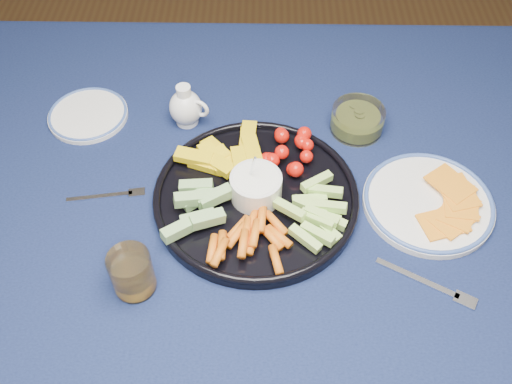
{
  "coord_description": "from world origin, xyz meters",
  "views": [
    {
      "loc": [
        -0.07,
        -0.75,
        1.62
      ],
      "look_at": [
        -0.08,
        -0.06,
        0.77
      ],
      "focal_mm": 40.0,
      "sensor_mm": 36.0,
      "label": 1
    }
  ],
  "objects_px": {
    "cheese_plate": "(429,201)",
    "side_plate_extra": "(88,115)",
    "crudite_platter": "(255,194)",
    "creamer_pitcher": "(186,107)",
    "pickle_bowl": "(357,121)",
    "juice_tumbler": "(132,274)",
    "dining_table": "(293,206)"
  },
  "relations": [
    {
      "from": "crudite_platter",
      "to": "side_plate_extra",
      "type": "relative_size",
      "value": 2.28
    },
    {
      "from": "crudite_platter",
      "to": "pickle_bowl",
      "type": "relative_size",
      "value": 3.48
    },
    {
      "from": "pickle_bowl",
      "to": "juice_tumbler",
      "type": "height_order",
      "value": "juice_tumbler"
    },
    {
      "from": "creamer_pitcher",
      "to": "juice_tumbler",
      "type": "xyz_separation_m",
      "value": [
        -0.05,
        -0.41,
        -0.0
      ]
    },
    {
      "from": "pickle_bowl",
      "to": "dining_table",
      "type": "bearing_deg",
      "value": -132.68
    },
    {
      "from": "cheese_plate",
      "to": "side_plate_extra",
      "type": "height_order",
      "value": "cheese_plate"
    },
    {
      "from": "crudite_platter",
      "to": "juice_tumbler",
      "type": "bearing_deg",
      "value": -137.0
    },
    {
      "from": "pickle_bowl",
      "to": "juice_tumbler",
      "type": "relative_size",
      "value": 1.31
    },
    {
      "from": "creamer_pitcher",
      "to": "cheese_plate",
      "type": "xyz_separation_m",
      "value": [
        0.49,
        -0.22,
        -0.03
      ]
    },
    {
      "from": "dining_table",
      "to": "crudite_platter",
      "type": "xyz_separation_m",
      "value": [
        -0.08,
        -0.06,
        0.11
      ]
    },
    {
      "from": "dining_table",
      "to": "side_plate_extra",
      "type": "distance_m",
      "value": 0.49
    },
    {
      "from": "cheese_plate",
      "to": "side_plate_extra",
      "type": "relative_size",
      "value": 1.44
    },
    {
      "from": "crudite_platter",
      "to": "creamer_pitcher",
      "type": "bearing_deg",
      "value": 124.22
    },
    {
      "from": "juice_tumbler",
      "to": "side_plate_extra",
      "type": "height_order",
      "value": "juice_tumbler"
    },
    {
      "from": "crudite_platter",
      "to": "side_plate_extra",
      "type": "distance_m",
      "value": 0.44
    },
    {
      "from": "creamer_pitcher",
      "to": "cheese_plate",
      "type": "bearing_deg",
      "value": -24.86
    },
    {
      "from": "creamer_pitcher",
      "to": "pickle_bowl",
      "type": "relative_size",
      "value": 0.86
    },
    {
      "from": "side_plate_extra",
      "to": "juice_tumbler",
      "type": "bearing_deg",
      "value": -68.21
    },
    {
      "from": "crudite_platter",
      "to": "creamer_pitcher",
      "type": "distance_m",
      "value": 0.27
    },
    {
      "from": "dining_table",
      "to": "cheese_plate",
      "type": "bearing_deg",
      "value": -13.84
    },
    {
      "from": "juice_tumbler",
      "to": "side_plate_extra",
      "type": "distance_m",
      "value": 0.46
    },
    {
      "from": "dining_table",
      "to": "pickle_bowl",
      "type": "distance_m",
      "value": 0.23
    },
    {
      "from": "creamer_pitcher",
      "to": "side_plate_extra",
      "type": "distance_m",
      "value": 0.22
    },
    {
      "from": "crudite_platter",
      "to": "cheese_plate",
      "type": "bearing_deg",
      "value": -0.52
    },
    {
      "from": "creamer_pitcher",
      "to": "side_plate_extra",
      "type": "bearing_deg",
      "value": 177.11
    },
    {
      "from": "creamer_pitcher",
      "to": "side_plate_extra",
      "type": "height_order",
      "value": "creamer_pitcher"
    },
    {
      "from": "cheese_plate",
      "to": "side_plate_extra",
      "type": "bearing_deg",
      "value": 161.52
    },
    {
      "from": "crudite_platter",
      "to": "cheese_plate",
      "type": "xyz_separation_m",
      "value": [
        0.33,
        -0.0,
        -0.01
      ]
    },
    {
      "from": "dining_table",
      "to": "pickle_bowl",
      "type": "relative_size",
      "value": 14.65
    },
    {
      "from": "dining_table",
      "to": "crudite_platter",
      "type": "height_order",
      "value": "crudite_platter"
    },
    {
      "from": "cheese_plate",
      "to": "pickle_bowl",
      "type": "bearing_deg",
      "value": 119.48
    },
    {
      "from": "pickle_bowl",
      "to": "cheese_plate",
      "type": "bearing_deg",
      "value": -60.52
    }
  ]
}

